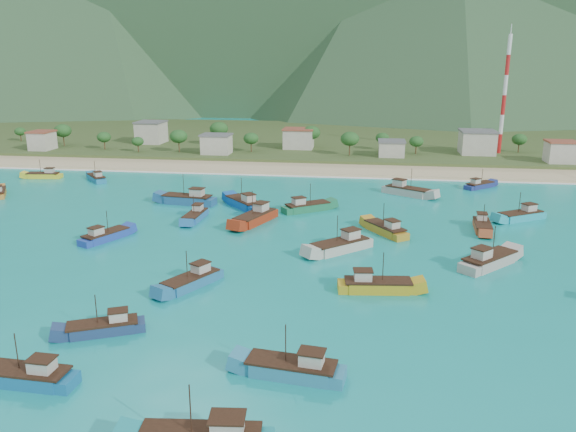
# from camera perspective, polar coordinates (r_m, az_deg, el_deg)

# --- Properties ---
(ground) EXTENTS (600.00, 600.00, 0.00)m
(ground) POSITION_cam_1_polar(r_m,az_deg,el_deg) (89.09, -3.34, -4.90)
(ground) COLOR #0D8594
(ground) RESTS_ON ground
(beach) EXTENTS (400.00, 18.00, 1.20)m
(beach) POSITION_cam_1_polar(r_m,az_deg,el_deg) (164.59, 2.02, 4.73)
(beach) COLOR beige
(beach) RESTS_ON ground
(land) EXTENTS (400.00, 110.00, 2.40)m
(land) POSITION_cam_1_polar(r_m,az_deg,el_deg) (224.54, 3.67, 7.65)
(land) COLOR #385123
(land) RESTS_ON ground
(surf_line) EXTENTS (400.00, 2.50, 0.08)m
(surf_line) POSITION_cam_1_polar(r_m,az_deg,el_deg) (155.33, 1.65, 4.07)
(surf_line) COLOR white
(surf_line) RESTS_ON ground
(village) EXTENTS (207.03, 30.14, 7.37)m
(village) POSITION_cam_1_polar(r_m,az_deg,el_deg) (187.50, 7.54, 7.42)
(village) COLOR beige
(village) RESTS_ON ground
(vegetation) EXTENTS (280.12, 25.71, 8.57)m
(vegetation) POSITION_cam_1_polar(r_m,az_deg,el_deg) (188.75, 0.19, 7.72)
(vegetation) COLOR #235623
(vegetation) RESTS_ON ground
(radio_tower) EXTENTS (1.20, 1.20, 37.07)m
(radio_tower) POSITION_cam_1_polar(r_m,az_deg,el_deg) (194.85, 21.13, 11.39)
(radio_tower) COLOR red
(radio_tower) RESTS_ON ground
(boat_0) EXTENTS (12.59, 5.18, 7.22)m
(boat_0) POSITION_cam_1_polar(r_m,az_deg,el_deg) (127.09, -10.11, 1.62)
(boat_0) COLOR #205688
(boat_0) RESTS_ON ground
(boat_1) EXTENTS (7.61, 12.39, 7.05)m
(boat_1) POSITION_cam_1_polar(r_m,az_deg,el_deg) (110.99, -3.34, -0.23)
(boat_1) COLOR #9A2A12
(boat_1) RESTS_ON ground
(boat_2) EXTENTS (10.53, 8.11, 6.18)m
(boat_2) POSITION_cam_1_polar(r_m,az_deg,el_deg) (122.18, 22.60, -0.03)
(boat_2) COLOR #1DA4B9
(boat_2) RESTS_ON ground
(boat_4) EXTENTS (6.76, 9.93, 5.70)m
(boat_4) POSITION_cam_1_polar(r_m,az_deg,el_deg) (105.38, -18.09, -2.02)
(boat_4) COLOR #1F40A4
(boat_4) RESTS_ON ground
(boat_10) EXTENTS (10.72, 10.30, 6.78)m
(boat_10) POSITION_cam_1_polar(r_m,az_deg,el_deg) (94.98, 5.40, -3.08)
(boat_10) COLOR #B7B1A4
(boat_10) RESTS_ON ground
(boat_11) EXTENTS (8.38, 7.76, 5.22)m
(boat_11) POSITION_cam_1_polar(r_m,az_deg,el_deg) (148.71, 18.88, 2.91)
(boat_11) COLOR navy
(boat_11) RESTS_ON ground
(boat_12) EXTENTS (3.60, 9.69, 5.61)m
(boat_12) POSITION_cam_1_polar(r_m,az_deg,el_deg) (112.45, 19.12, -1.02)
(boat_12) COLOR #A74927
(boat_12) RESTS_ON ground
(boat_13) EXTENTS (8.24, 8.84, 5.52)m
(boat_13) POSITION_cam_1_polar(r_m,az_deg,el_deg) (157.70, -18.88, 3.63)
(boat_13) COLOR teal
(boat_13) RESTS_ON ground
(boat_14) EXTENTS (10.02, 3.33, 5.85)m
(boat_14) POSITION_cam_1_polar(r_m,az_deg,el_deg) (63.72, -24.96, -14.65)
(boat_14) COLOR #126497
(boat_14) RESTS_ON ground
(boat_15) EXTENTS (7.45, 10.23, 5.94)m
(boat_15) POSITION_cam_1_polar(r_m,az_deg,el_deg) (81.59, -9.75, -6.58)
(boat_15) COLOR #226494
(boat_15) RESTS_ON ground
(boat_17) EXTENTS (8.41, 10.15, 6.08)m
(boat_17) POSITION_cam_1_polar(r_m,az_deg,el_deg) (105.48, 9.88, -1.40)
(boat_17) COLOR #B08220
(boat_17) RESTS_ON ground
(boat_18) EXTENTS (9.61, 3.82, 5.52)m
(boat_18) POSITION_cam_1_polar(r_m,az_deg,el_deg) (166.47, -23.55, 3.76)
(boat_18) COLOR yellow
(boat_18) RESTS_ON ground
(boat_20) EXTENTS (9.40, 6.21, 5.38)m
(boat_20) POSITION_cam_1_polar(r_m,az_deg,el_deg) (70.94, -18.14, -10.81)
(boat_20) COLOR navy
(boat_20) RESTS_ON ground
(boat_22) EXTENTS (10.55, 8.66, 6.30)m
(boat_22) POSITION_cam_1_polar(r_m,az_deg,el_deg) (119.37, 1.92, 0.86)
(boat_22) COLOR #196F47
(boat_22) RESTS_ON ground
(boat_24) EXTENTS (10.63, 4.30, 6.11)m
(boat_24) POSITION_cam_1_polar(r_m,az_deg,el_deg) (59.25, 0.54, -15.38)
(boat_24) COLOR teal
(boat_24) RESTS_ON ground
(boat_25) EXTENTS (11.78, 9.14, 6.93)m
(boat_25) POSITION_cam_1_polar(r_m,az_deg,el_deg) (136.30, 12.00, 2.45)
(boat_25) COLOR #AFA79E
(boat_25) RESTS_ON ground
(boat_26) EXTENTS (10.69, 4.20, 6.16)m
(boat_26) POSITION_cam_1_polar(r_m,az_deg,el_deg) (79.64, 8.96, -7.08)
(boat_26) COLOR #B9991A
(boat_26) RESTS_ON ground
(boat_29) EXTENTS (10.43, 10.70, 6.82)m
(boat_29) POSITION_cam_1_polar(r_m,az_deg,el_deg) (93.11, 19.72, -4.36)
(boat_29) COLOR #A8A297
(boat_29) RESTS_ON ground
(boat_30) EXTENTS (3.11, 9.51, 5.56)m
(boat_30) POSITION_cam_1_polar(r_m,az_deg,el_deg) (114.52, -9.39, -0.06)
(boat_30) COLOR #266AAF
(boat_30) RESTS_ON ground
(boat_31) EXTENTS (10.23, 10.94, 6.84)m
(boat_31) POSITION_cam_1_polar(r_m,az_deg,el_deg) (122.39, -4.51, 1.24)
(boat_31) COLOR #104FA5
(boat_31) RESTS_ON ground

